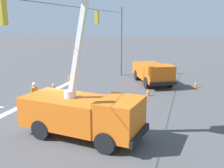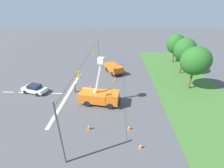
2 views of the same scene
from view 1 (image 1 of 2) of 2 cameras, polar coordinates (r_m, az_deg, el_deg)
ground_plane at (r=16.83m, az=-9.55°, el=-6.55°), size 200.00×200.00×0.00m
signal_gantry at (r=15.94m, az=-10.09°, el=8.02°), size 26.20×0.33×7.20m
utility_truck_bucket_lift at (r=13.11m, az=-6.39°, el=-5.65°), size 3.24×6.48×7.53m
utility_truck_support_near at (r=24.85m, az=8.87°, el=2.61°), size 6.45×4.78×2.04m
road_worker at (r=18.34m, az=-16.48°, el=-1.98°), size 0.65×0.26×1.77m
traffic_cone_foreground_left at (r=24.37m, az=17.76°, el=-0.01°), size 0.36×0.36×0.65m
traffic_cone_near_bucket at (r=18.57m, az=-12.85°, el=-3.49°), size 0.36×0.36×0.81m
traffic_cone_lane_edge_a at (r=26.41m, az=-9.34°, el=1.45°), size 0.36×0.36×0.64m
traffic_cone_lane_edge_b at (r=20.78m, az=7.82°, el=-1.75°), size 0.36×0.36×0.64m
traffic_cone_far_left at (r=23.15m, az=-12.65°, el=-0.21°), size 0.36×0.36×0.76m
traffic_cone_centre_line at (r=18.72m, az=-6.97°, el=-3.41°), size 0.36×0.36×0.64m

